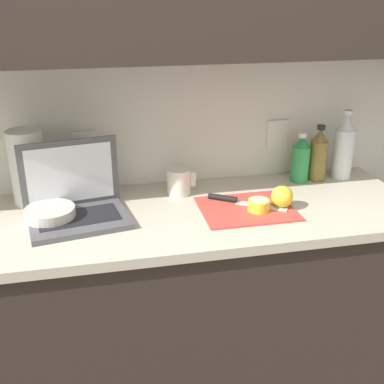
# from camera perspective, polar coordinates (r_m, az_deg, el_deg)

# --- Properties ---
(wall_back) EXTENTS (5.20, 0.38, 2.60)m
(wall_back) POSITION_cam_1_polar(r_m,az_deg,el_deg) (1.78, -6.93, 20.05)
(wall_back) COLOR white
(wall_back) RESTS_ON ground_plane
(counter_unit) EXTENTS (1.99, 0.59, 0.90)m
(counter_unit) POSITION_cam_1_polar(r_m,az_deg,el_deg) (1.95, -5.26, -14.44)
(counter_unit) COLOR #332823
(counter_unit) RESTS_ON ground_plane
(laptop) EXTENTS (0.37, 0.30, 0.26)m
(laptop) POSITION_cam_1_polar(r_m,az_deg,el_deg) (1.72, -13.67, -1.01)
(laptop) COLOR #515156
(laptop) RESTS_ON counter_unit
(cutting_board) EXTENTS (0.34, 0.27, 0.01)m
(cutting_board) POSITION_cam_1_polar(r_m,az_deg,el_deg) (1.76, 6.48, -1.99)
(cutting_board) COLOR #D1473D
(cutting_board) RESTS_ON counter_unit
(knife) EXTENTS (0.27, 0.19, 0.02)m
(knife) POSITION_cam_1_polar(r_m,az_deg,el_deg) (1.80, 4.91, -0.96)
(knife) COLOR silver
(knife) RESTS_ON cutting_board
(lemon_half_cut) EXTENTS (0.08, 0.08, 0.04)m
(lemon_half_cut) POSITION_cam_1_polar(r_m,az_deg,el_deg) (1.74, 7.92, -1.52)
(lemon_half_cut) COLOR yellow
(lemon_half_cut) RESTS_ON cutting_board
(lemon_whole_beside) EXTENTS (0.08, 0.08, 0.08)m
(lemon_whole_beside) POSITION_cam_1_polar(r_m,az_deg,el_deg) (1.77, 10.64, -0.54)
(lemon_whole_beside) COLOR yellow
(lemon_whole_beside) RESTS_ON cutting_board
(bottle_green_soda) EXTENTS (0.07, 0.07, 0.21)m
(bottle_green_soda) POSITION_cam_1_polar(r_m,az_deg,el_deg) (2.04, 12.74, 3.77)
(bottle_green_soda) COLOR #2D934C
(bottle_green_soda) RESTS_ON counter_unit
(bottle_oil_tall) EXTENTS (0.07, 0.07, 0.23)m
(bottle_oil_tall) POSITION_cam_1_polar(r_m,az_deg,el_deg) (2.07, 14.74, 4.23)
(bottle_oil_tall) COLOR olive
(bottle_oil_tall) RESTS_ON counter_unit
(bottle_water_clear) EXTENTS (0.08, 0.08, 0.29)m
(bottle_water_clear) POSITION_cam_1_polar(r_m,az_deg,el_deg) (2.11, 17.55, 5.07)
(bottle_water_clear) COLOR silver
(bottle_water_clear) RESTS_ON counter_unit
(measuring_cup) EXTENTS (0.11, 0.09, 0.10)m
(measuring_cup) POSITION_cam_1_polar(r_m,az_deg,el_deg) (1.87, -1.57, 1.27)
(measuring_cup) COLOR silver
(measuring_cup) RESTS_ON counter_unit
(bowl_white) EXTENTS (0.17, 0.17, 0.06)m
(bowl_white) POSITION_cam_1_polar(r_m,az_deg,el_deg) (1.72, -16.43, -2.66)
(bowl_white) COLOR beige
(bowl_white) RESTS_ON counter_unit
(paper_towel_roll) EXTENTS (0.13, 0.13, 0.28)m
(paper_towel_roll) POSITION_cam_1_polar(r_m,az_deg,el_deg) (1.86, -18.84, 2.78)
(paper_towel_roll) COLOR white
(paper_towel_roll) RESTS_ON counter_unit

